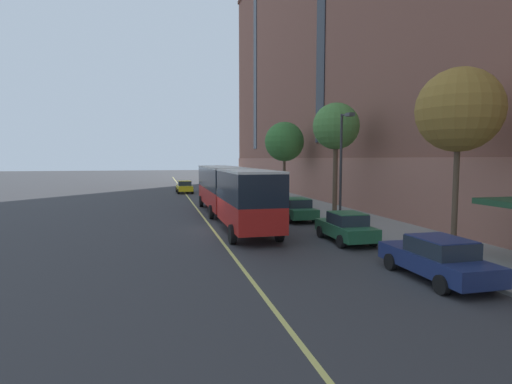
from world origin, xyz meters
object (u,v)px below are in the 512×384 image
parked_car_green_5 (346,227)px  taxi_cab (184,187)px  parked_car_black_0 (269,199)px  parked_car_green_7 (295,209)px  city_bus (229,190)px  parked_car_navy_3 (437,258)px  street_tree_mid_block (336,127)px  parked_car_black_4 (235,187)px  parked_car_navy_8 (225,183)px  street_lamp (343,157)px  street_tree_near_corner (459,111)px  fire_hydrant (275,198)px  parked_car_white_6 (250,191)px  street_tree_far_uptown (284,142)px

parked_car_green_5 → taxi_cab: same height
parked_car_black_0 → parked_car_green_7: same height
city_bus → parked_car_green_5: bearing=-63.3°
parked_car_navy_3 → street_tree_mid_block: size_ratio=0.57×
parked_car_black_4 → parked_car_green_7: size_ratio=0.97×
parked_car_navy_8 → street_lamp: 34.44m
city_bus → street_tree_mid_block: (7.91, -0.40, 4.51)m
parked_car_green_5 → parked_car_navy_8: 38.54m
parked_car_navy_3 → street_tree_near_corner: 7.11m
fire_hydrant → parked_car_green_5: bearing=-95.3°
parked_car_black_0 → taxi_cab: (-6.28, 17.34, -0.00)m
parked_car_black_4 → parked_car_green_7: bearing=-90.3°
parked_car_green_5 → street_lamp: (1.86, 4.35, 3.64)m
parked_car_white_6 → street_tree_near_corner: size_ratio=0.57×
parked_car_navy_8 → fire_hydrant: size_ratio=6.40×
parked_car_black_0 → street_lamp: bearing=-79.7°
city_bus → parked_car_navy_8: bearing=81.4°
parked_car_black_4 → street_lamp: size_ratio=0.65×
parked_car_green_5 → street_tree_far_uptown: bearing=80.9°
city_bus → street_tree_mid_block: bearing=-2.9°
taxi_cab → street_lamp: (8.16, -27.74, 3.64)m
city_bus → parked_car_black_0: city_bus is taller
parked_car_navy_8 → street_tree_far_uptown: size_ratio=0.58×
parked_car_navy_3 → fire_hydrant: parked_car_navy_3 is taller
parked_car_navy_3 → parked_car_black_4: bearing=90.2°
parked_car_navy_3 → street_tree_far_uptown: street_tree_far_uptown is taller
parked_car_green_5 → street_tree_mid_block: size_ratio=0.53×
parked_car_white_6 → taxi_cab: 11.06m
street_lamp → fire_hydrant: street_lamp is taller
parked_car_black_4 → taxi_cab: same height
parked_car_navy_3 → parked_car_black_4: (-0.14, 37.84, -0.00)m
street_tree_near_corner → fire_hydrant: (-1.61, 22.63, -5.92)m
street_tree_near_corner → street_tree_far_uptown: size_ratio=1.02×
city_bus → fire_hydrant: city_bus is taller
street_lamp → parked_car_white_6: bearing=95.0°
street_tree_near_corner → parked_car_navy_8: bearing=94.6°
street_tree_far_uptown → city_bus: bearing=-123.3°
parked_car_white_6 → parked_car_green_7: bearing=-91.0°
parked_car_black_0 → parked_car_green_5: bearing=-89.9°
street_tree_near_corner → street_tree_far_uptown: street_tree_near_corner is taller
parked_car_black_0 → street_tree_far_uptown: size_ratio=0.60×
city_bus → street_tree_far_uptown: bearing=56.7°
parked_car_green_5 → street_lamp: 5.97m
parked_car_white_6 → parked_car_black_4: bearing=91.1°
street_tree_far_uptown → parked_car_black_0: bearing=-118.2°
city_bus → taxi_cab: bearing=94.3°
parked_car_black_0 → parked_car_green_5: (0.02, -14.75, -0.00)m
parked_car_navy_3 → fire_hydrant: size_ratio=6.55×
parked_car_black_4 → street_tree_near_corner: (3.33, -34.88, 5.63)m
street_tree_mid_block → street_lamp: size_ratio=1.19×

